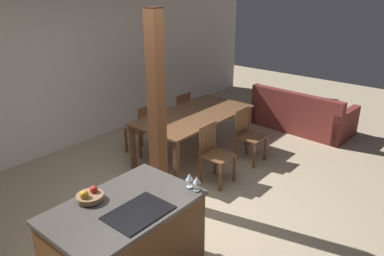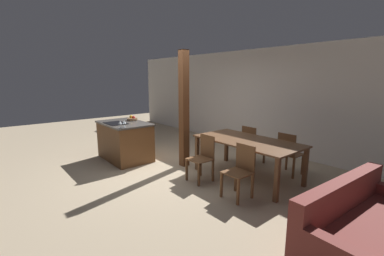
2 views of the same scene
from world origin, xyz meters
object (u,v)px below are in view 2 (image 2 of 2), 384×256
Objects in this scene: kitchen_island at (125,141)px; dining_chair_near_left at (203,157)px; fruit_bowl at (132,119)px; couch at (370,236)px; dining_chair_near_right at (240,170)px; dining_chair_far_right at (289,153)px; dining_table at (247,144)px; wine_glass_middle at (124,122)px; wine_glass_near at (120,123)px; dining_chair_far_left at (252,144)px; timber_post at (184,110)px.

kitchen_island reaches higher than dining_chair_near_left.
fruit_bowl reaches higher than dining_chair_near_left.
couch is at bearing -2.12° from dining_chair_near_left.
dining_chair_near_right is 1.50m from dining_chair_far_right.
dining_table is 0.90m from dining_chair_near_right.
wine_glass_middle is at bearing -141.66° from dining_table.
wine_glass_middle is (0.76, -0.56, 0.07)m from fruit_bowl.
fruit_bowl is 0.12× the size of dining_table.
kitchen_island reaches higher than couch.
fruit_bowl is 1.00m from wine_glass_near.
dining_chair_far_left is 0.92m from dining_chair_far_right.
wine_glass_middle is at bearing 103.14° from couch.
dining_chair_far_left is at bearing 37.53° from fruit_bowl.
dining_chair_near_left is at bearing 31.02° from wine_glass_near.
couch is at bearing 1.91° from fruit_bowl.
dining_chair_near_left is at bearing 58.52° from dining_chair_far_right.
timber_post is (-1.80, 0.25, 0.80)m from dining_chair_near_right.
wine_glass_near is 3.50m from dining_chair_far_right.
dining_chair_far_left reaches higher than couch.
kitchen_island is 5.48× the size of fruit_bowl.
wine_glass_middle is 0.06× the size of timber_post.
wine_glass_near reaches higher than fruit_bowl.
wine_glass_near is at bearing -30.95° from kitchen_island.
wine_glass_middle is at bearing -24.15° from kitchen_island.
dining_chair_near_right is (3.22, 0.27, -0.48)m from fruit_bowl.
kitchen_island is 2.93m from dining_table.
dining_table is at bearing 26.64° from kitchen_island.
dining_chair_near_right is (0.92, 0.00, 0.00)m from dining_chair_near_left.
dining_chair_far_right is at bearing 53.05° from couch.
wine_glass_near reaches higher than dining_chair_near_left.
dining_chair_far_right reaches higher than dining_table.
dining_chair_far_left is 0.35× the size of timber_post.
dining_chair_near_left is at bearing 28.44° from wine_glass_middle.
dining_chair_near_left is at bearing -15.63° from timber_post.
dining_table is at bearing 38.34° from wine_glass_middle.
wine_glass_middle is 3.44m from dining_chair_far_right.
dining_chair_far_left is 3.22m from couch.
dining_chair_near_right is at bearing 0.00° from dining_chair_near_left.
kitchen_island is at bearing -147.45° from timber_post.
wine_glass_middle reaches higher than couch.
dining_chair_far_left is at bearing 121.48° from dining_chair_near_right.
timber_post is at bearing 20.17° from fruit_bowl.
wine_glass_middle reaches higher than kitchen_island.
dining_chair_far_right is 2.33m from timber_post.
wine_glass_near reaches higher than dining_chair_near_right.
wine_glass_near is 4.48m from couch.
timber_post is at bearing -159.58° from dining_table.
couch reaches higher than dining_table.
timber_post reaches higher than dining_chair_near_left.
wine_glass_near is 1.00× the size of wine_glass_middle.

